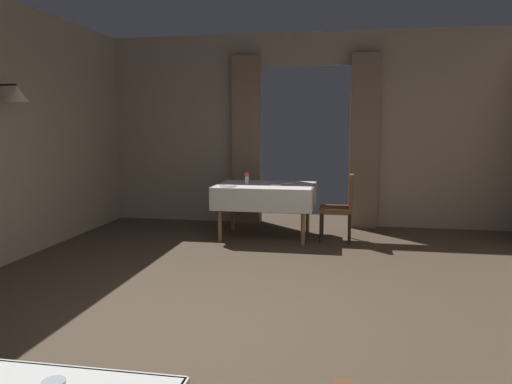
% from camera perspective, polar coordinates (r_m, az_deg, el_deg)
% --- Properties ---
extents(ground, '(10.08, 10.08, 0.00)m').
position_cam_1_polar(ground, '(4.17, 0.41, -14.71)').
color(ground, '#4C3D2D').
extents(wall_back, '(6.40, 0.27, 3.00)m').
position_cam_1_polar(wall_back, '(8.00, 5.59, 7.16)').
color(wall_back, gray).
rests_on(wall_back, ground).
extents(dining_table_mid, '(1.37, 1.03, 0.75)m').
position_cam_1_polar(dining_table_mid, '(7.08, 1.09, 0.07)').
color(dining_table_mid, olive).
rests_on(dining_table_mid, ground).
extents(chair_mid_right, '(0.44, 0.44, 0.93)m').
position_cam_1_polar(chair_mid_right, '(6.95, 9.76, -1.32)').
color(chair_mid_right, black).
rests_on(chair_mid_right, ground).
extents(flower_vase_mid, '(0.07, 0.07, 0.17)m').
position_cam_1_polar(flower_vase_mid, '(7.12, -1.05, 1.67)').
color(flower_vase_mid, silver).
rests_on(flower_vase_mid, dining_table_mid).
extents(plate_mid_b, '(0.19, 0.19, 0.01)m').
position_cam_1_polar(plate_mid_b, '(6.99, 2.30, 0.83)').
color(plate_mid_b, white).
rests_on(plate_mid_b, dining_table_mid).
extents(plate_mid_c, '(0.24, 0.24, 0.01)m').
position_cam_1_polar(plate_mid_c, '(6.85, -3.23, 0.69)').
color(plate_mid_c, white).
rests_on(plate_mid_c, dining_table_mid).
extents(plate_mid_d, '(0.20, 0.20, 0.01)m').
position_cam_1_polar(plate_mid_d, '(7.25, 3.53, 1.07)').
color(plate_mid_d, white).
rests_on(plate_mid_d, dining_table_mid).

